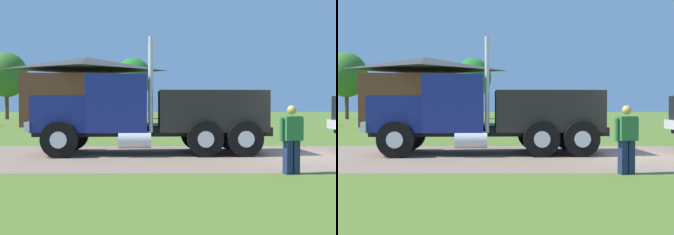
# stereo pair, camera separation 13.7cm
# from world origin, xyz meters

# --- Properties ---
(ground_plane) EXTENTS (200.00, 200.00, 0.00)m
(ground_plane) POSITION_xyz_m (0.00, 0.00, 0.00)
(ground_plane) COLOR #547027
(dirt_track) EXTENTS (120.00, 6.66, 0.01)m
(dirt_track) POSITION_xyz_m (0.00, 0.00, 0.00)
(dirt_track) COLOR #876E5A
(dirt_track) RESTS_ON ground_plane
(truck_foreground_white) EXTENTS (7.86, 2.89, 3.75)m
(truck_foreground_white) POSITION_xyz_m (-4.77, 0.87, 1.32)
(truck_foreground_white) COLOR black
(truck_foreground_white) RESTS_ON ground_plane
(visitor_by_barrel) EXTENTS (0.61, 0.38, 1.60)m
(visitor_by_barrel) POSITION_xyz_m (-1.43, -3.36, 0.86)
(visitor_by_barrel) COLOR #33723F
(visitor_by_barrel) RESTS_ON ground_plane
(shed_building) EXTENTS (10.52, 8.08, 5.64)m
(shed_building) POSITION_xyz_m (-10.93, 21.49, 2.71)
(shed_building) COLOR brown
(shed_building) RESTS_ON ground_plane
(tree_left) EXTENTS (4.92, 4.92, 8.07)m
(tree_left) POSITION_xyz_m (-23.50, 37.04, 5.35)
(tree_left) COLOR #513823
(tree_left) RESTS_ON ground_plane
(tree_mid) EXTENTS (4.54, 4.54, 7.61)m
(tree_mid) POSITION_xyz_m (-8.33, 38.77, 5.09)
(tree_mid) COLOR #513823
(tree_mid) RESTS_ON ground_plane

